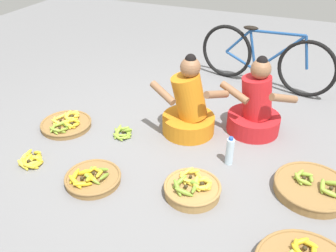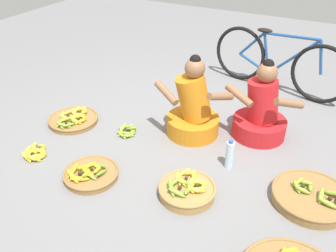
# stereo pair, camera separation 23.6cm
# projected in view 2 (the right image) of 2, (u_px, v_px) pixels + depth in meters

# --- Properties ---
(ground_plane) EXTENTS (10.00, 10.00, 0.00)m
(ground_plane) POSITION_uv_depth(u_px,v_px,m) (178.00, 147.00, 3.41)
(ground_plane) COLOR slate
(vendor_woman_front) EXTENTS (0.72, 0.54, 0.82)m
(vendor_woman_front) POSITION_uv_depth(u_px,v_px,m) (193.00, 110.00, 3.49)
(vendor_woman_front) COLOR orange
(vendor_woman_front) RESTS_ON ground
(vendor_woman_behind) EXTENTS (0.73, 0.52, 0.80)m
(vendor_woman_behind) POSITION_uv_depth(u_px,v_px,m) (261.00, 113.00, 3.46)
(vendor_woman_behind) COLOR red
(vendor_woman_behind) RESTS_ON ground
(bicycle_leaning) EXTENTS (1.68, 0.38, 0.73)m
(bicycle_leaning) POSITION_uv_depth(u_px,v_px,m) (278.00, 62.00, 4.27)
(bicycle_leaning) COLOR black
(bicycle_leaning) RESTS_ON ground
(banana_basket_near_bicycle) EXTENTS (0.52, 0.52, 0.13)m
(banana_basket_near_bicycle) POSITION_uv_depth(u_px,v_px,m) (73.00, 119.00, 3.77)
(banana_basket_near_bicycle) COLOR olive
(banana_basket_near_bicycle) RESTS_ON ground
(banana_basket_back_left) EXTENTS (0.46, 0.46, 0.17)m
(banana_basket_back_left) POSITION_uv_depth(u_px,v_px,m) (187.00, 190.00, 2.83)
(banana_basket_back_left) COLOR #A87F47
(banana_basket_back_left) RESTS_ON ground
(banana_basket_front_right) EXTENTS (0.60, 0.60, 0.16)m
(banana_basket_front_right) POSITION_uv_depth(u_px,v_px,m) (311.00, 197.00, 2.77)
(banana_basket_front_right) COLOR olive
(banana_basket_front_right) RESTS_ON ground
(banana_basket_mid_right) EXTENTS (0.47, 0.47, 0.14)m
(banana_basket_mid_right) POSITION_uv_depth(u_px,v_px,m) (91.00, 174.00, 3.02)
(banana_basket_mid_right) COLOR olive
(banana_basket_mid_right) RESTS_ON ground
(loose_bananas_back_right) EXTENTS (0.22, 0.25, 0.09)m
(loose_bananas_back_right) POSITION_uv_depth(u_px,v_px,m) (127.00, 131.00, 3.61)
(loose_bananas_back_right) COLOR #8CAD38
(loose_bananas_back_right) RESTS_ON ground
(loose_bananas_mid_left) EXTENTS (0.24, 0.27, 0.09)m
(loose_bananas_mid_left) POSITION_uv_depth(u_px,v_px,m) (35.00, 153.00, 3.28)
(loose_bananas_mid_left) COLOR yellow
(loose_bananas_mid_left) RESTS_ON ground
(water_bottle) EXTENTS (0.07, 0.07, 0.28)m
(water_bottle) POSITION_uv_depth(u_px,v_px,m) (230.00, 155.00, 3.10)
(water_bottle) COLOR silver
(water_bottle) RESTS_ON ground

